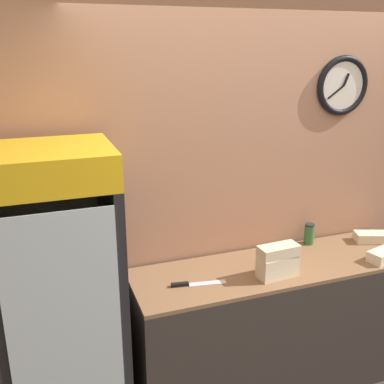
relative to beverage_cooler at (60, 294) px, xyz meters
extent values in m
cube|color=#AD7A5B|center=(1.39, 0.33, 0.37)|extent=(5.20, 0.06, 2.70)
torus|color=black|center=(1.96, 0.28, 1.05)|extent=(0.40, 0.04, 0.40)
cylinder|color=silver|center=(1.96, 0.28, 1.05)|extent=(0.33, 0.01, 0.33)
cube|color=black|center=(1.98, 0.27, 1.09)|extent=(0.05, 0.01, 0.09)
cube|color=black|center=(1.90, 0.27, 1.01)|extent=(0.12, 0.01, 0.09)
cube|color=#332D28|center=(1.39, 0.00, -0.53)|extent=(1.96, 0.56, 0.90)
cube|color=brown|center=(1.39, 0.00, -0.07)|extent=(1.96, 0.56, 0.02)
cube|color=black|center=(0.00, 0.26, -0.16)|extent=(0.63, 0.04, 1.64)
cube|color=black|center=(-0.29, -0.04, -0.16)|extent=(0.05, 0.63, 1.64)
cube|color=black|center=(0.29, -0.04, -0.16)|extent=(0.05, 0.63, 1.64)
cube|color=white|center=(0.00, 0.23, -0.16)|extent=(0.53, 0.02, 1.54)
cube|color=silver|center=(0.00, -0.36, -0.16)|extent=(0.53, 0.01, 1.54)
cube|color=gold|center=(0.00, -0.07, 0.75)|extent=(0.63, 0.57, 0.18)
cube|color=silver|center=(0.00, -0.06, -0.30)|extent=(0.51, 0.51, 0.01)
cube|color=silver|center=(0.00, -0.06, -0.01)|extent=(0.51, 0.51, 0.01)
cube|color=silver|center=(0.00, -0.06, 0.29)|extent=(0.51, 0.51, 0.01)
cylinder|color=gold|center=(0.16, -0.27, -0.43)|extent=(0.02, 0.02, 0.06)
cylinder|color=#B2BCCC|center=(-0.08, -0.27, 0.06)|extent=(0.06, 0.06, 0.13)
cylinder|color=#B2BCCC|center=(-0.08, -0.27, 0.16)|extent=(0.02, 0.02, 0.05)
cylinder|color=#2D6B38|center=(0.15, -0.27, 0.38)|extent=(0.07, 0.07, 0.17)
cylinder|color=#2D6B38|center=(0.15, -0.27, 0.50)|extent=(0.03, 0.03, 0.07)
cylinder|color=#2D6B38|center=(0.18, -0.26, -0.21)|extent=(0.08, 0.08, 0.16)
cylinder|color=#2D6B38|center=(0.18, -0.26, -0.10)|extent=(0.03, 0.03, 0.07)
cylinder|color=#72337F|center=(0.09, -0.27, 0.07)|extent=(0.07, 0.07, 0.14)
cylinder|color=#72337F|center=(0.09, -0.27, 0.17)|extent=(0.03, 0.03, 0.06)
cylinder|color=#2D6B38|center=(-0.08, -0.27, 0.38)|extent=(0.06, 0.06, 0.17)
cylinder|color=#2D6B38|center=(-0.08, -0.27, 0.50)|extent=(0.03, 0.03, 0.07)
cylinder|color=#72337F|center=(-0.18, -0.27, -0.21)|extent=(0.06, 0.06, 0.16)
cylinder|color=#72337F|center=(-0.18, -0.27, -0.10)|extent=(0.03, 0.03, 0.07)
cylinder|color=navy|center=(-0.01, -0.27, -0.21)|extent=(0.06, 0.06, 0.17)
cylinder|color=navy|center=(-0.01, -0.27, -0.08)|extent=(0.02, 0.02, 0.07)
cube|color=beige|center=(1.29, -0.13, -0.03)|extent=(0.26, 0.14, 0.07)
cube|color=beige|center=(1.29, -0.13, 0.04)|extent=(0.26, 0.13, 0.07)
cube|color=beige|center=(1.29, -0.13, 0.11)|extent=(0.26, 0.13, 0.07)
cube|color=beige|center=(2.20, 0.09, -0.03)|extent=(0.27, 0.19, 0.07)
cube|color=silver|center=(0.85, -0.07, -0.06)|extent=(0.23, 0.08, 0.00)
cube|color=black|center=(0.68, -0.04, -0.05)|extent=(0.11, 0.04, 0.02)
cylinder|color=#336B38|center=(1.75, 0.22, 0.01)|extent=(0.07, 0.07, 0.14)
cylinder|color=#262628|center=(1.75, 0.22, 0.08)|extent=(0.07, 0.07, 0.01)
camera|label=1|loc=(-0.05, -2.30, 1.31)|focal=42.00mm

